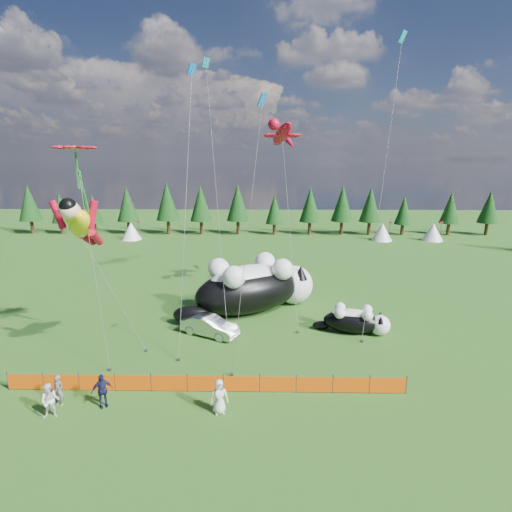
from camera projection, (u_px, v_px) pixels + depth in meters
The scene contains 18 objects.
ground at pixel (212, 365), 24.98m from camera, with size 160.00×160.00×0.00m, color #133A0A.
safety_fence at pixel (205, 383), 21.95m from camera, with size 22.06×0.06×1.10m.
tree_line at pixel (245, 211), 67.78m from camera, with size 90.00×4.00×8.00m, color black, non-canonical shape.
festival_tents at pixel (313, 232), 63.33m from camera, with size 50.00×3.20×2.80m, color white, non-canonical shape.
cat_large at pixel (255, 286), 33.43m from camera, with size 11.59×8.75×4.62m.
cat_small at pixel (356, 320), 29.42m from camera, with size 5.59×2.82×2.04m.
car at pixel (210, 326), 29.04m from camera, with size 1.51×4.34×1.43m, color #BBBBC0.
spectator_a at pixel (58, 390), 20.70m from camera, with size 0.61×0.40×1.67m, color slate.
spectator_b at pixel (50, 401), 19.65m from camera, with size 0.89×0.53×1.84m, color silver.
spectator_c at pixel (102, 391), 20.54m from camera, with size 1.07×0.55×1.83m, color #16193E.
spectator_e at pixel (219, 396), 20.03m from camera, with size 0.90×0.58×1.84m, color silver.
superhero_kite at pixel (81, 224), 23.81m from camera, with size 5.90×5.57×10.93m.
gecko_kite at pixel (282, 134), 34.25m from camera, with size 4.53×11.98×16.91m.
flower_kite at pixel (75, 150), 23.82m from camera, with size 3.78×4.50×13.47m.
diamond_kite_a at pixel (191, 82), 27.99m from camera, with size 0.87×7.82×20.03m.
diamond_kite_b at pixel (401, 50), 28.19m from camera, with size 3.37×5.82×22.07m.
diamond_kite_c at pixel (260, 123), 19.78m from camera, with size 2.11×1.10×16.01m.
diamond_kite_d at pixel (207, 77), 31.51m from camera, with size 2.50×7.10×21.18m.
Camera 1 is at (3.15, -22.63, 12.49)m, focal length 28.00 mm.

